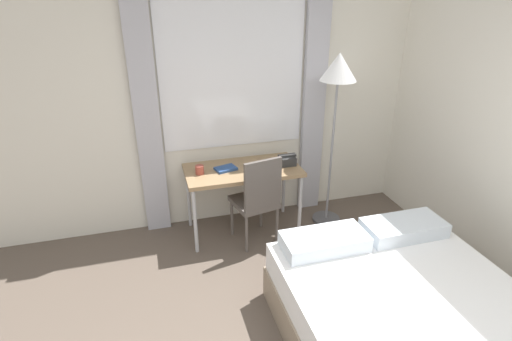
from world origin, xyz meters
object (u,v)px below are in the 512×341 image
Objects in this scene: bed at (418,335)px; desk at (243,174)px; desk_chair at (258,197)px; book at (226,169)px; standing_lamp at (338,82)px; telephone at (287,160)px; mug at (200,170)px.

desk is at bearing 109.81° from bed.
book is (-0.25, 0.27, 0.21)m from desk_chair.
desk_chair is 1.35m from standing_lamp.
book is (-0.63, 0.04, -0.04)m from telephone.
desk_chair is (0.08, -0.26, -0.14)m from desk.
bed is 8.32× the size of book.
desk is 0.30m from desk_chair.
mug reaches higher than book.
bed is at bearing -70.19° from desk.
bed is (0.62, -1.69, -0.25)m from desk_chair.
standing_lamp is (0.94, -0.06, 0.88)m from desk.
bed is at bearing -97.13° from standing_lamp.
desk_chair is at bearing -25.79° from mug.
bed is 1.07× the size of standing_lamp.
bed is at bearing -59.69° from mug.
bed is 2.00m from telephone.
book is at bearing 113.93° from bed.
desk_chair is at bearing 110.14° from bed.
mug is at bearing -174.57° from book.
bed is 2.30m from mug.
desk_chair reaches higher than desk.
desk_chair is 1.82m from bed.
telephone is at bearing -3.14° from desk.
telephone is at bearing -0.99° from mug.
mug is (-0.89, 0.02, -0.01)m from telephone.
book is at bearing 176.27° from standing_lamp.
bed is 2.20m from book.
bed is at bearing -82.88° from telephone.
standing_lamp reaches higher than telephone.
mug is at bearing 179.01° from telephone.
desk is at bearing 95.87° from desk_chair.
standing_lamp is at bearing -3.73° from book.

